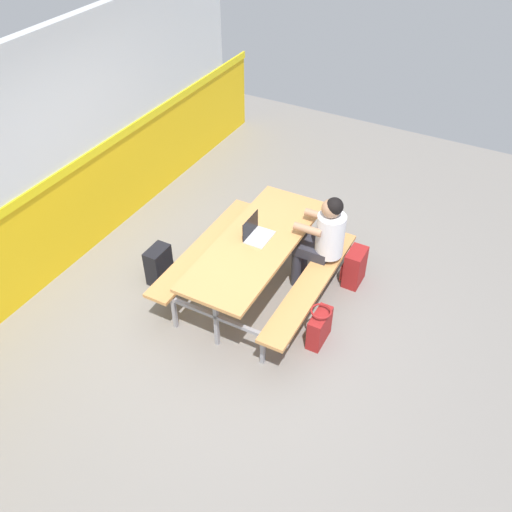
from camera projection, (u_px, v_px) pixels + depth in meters
name	position (u px, v px, depth m)	size (l,w,h in m)	color
ground_plane	(238.00, 318.00, 5.87)	(10.00, 10.00, 0.02)	gray
accent_backdrop	(55.00, 164.00, 5.86)	(8.00, 0.14, 2.60)	yellow
picnic_table_main	(256.00, 254.00, 5.77)	(2.00, 1.56, 0.74)	tan
student_nearer	(323.00, 236.00, 5.79)	(0.36, 0.53, 1.21)	#2D2D38
laptop_silver	(256.00, 233.00, 5.70)	(0.32, 0.22, 0.22)	silver
backpack_dark	(158.00, 265.00, 6.19)	(0.30, 0.22, 0.44)	black
tote_bag_bright	(319.00, 327.00, 5.50)	(0.34, 0.21, 0.43)	maroon
satchel_spare	(354.00, 267.00, 6.16)	(0.30, 0.22, 0.44)	maroon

